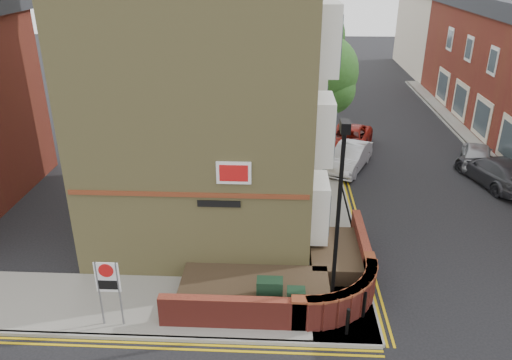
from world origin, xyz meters
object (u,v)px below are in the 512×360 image
object	(u,v)px
utility_cabinet_large	(270,296)
silver_car_near	(350,157)
lamppost	(337,225)
zone_sign	(108,282)

from	to	relation	value
utility_cabinet_large	silver_car_near	xyz separation A→B (m)	(3.90, 11.85, -0.05)
utility_cabinet_large	silver_car_near	size ratio (longest dim) A/B	0.29
lamppost	silver_car_near	xyz separation A→B (m)	(2.00, 11.95, -2.67)
lamppost	zone_sign	bearing A→B (deg)	-173.93
utility_cabinet_large	lamppost	bearing A→B (deg)	-3.01
zone_sign	silver_car_near	size ratio (longest dim) A/B	0.54
utility_cabinet_large	zone_sign	world-z (taller)	zone_sign
zone_sign	lamppost	bearing A→B (deg)	6.07
lamppost	zone_sign	distance (m)	6.85
utility_cabinet_large	zone_sign	bearing A→B (deg)	-170.31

